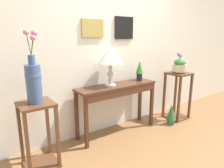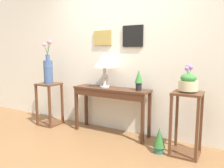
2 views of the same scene
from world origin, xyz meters
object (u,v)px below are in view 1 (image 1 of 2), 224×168
console_table (118,93)px  flower_vase_tall_left (33,79)px  pedestal_stand_left (39,135)px  planter_bowl_wide_right (179,66)px  potted_plant_floor (171,114)px  potted_plant_on_console (140,70)px  table_lamp (110,56)px  pedestal_stand_right (177,96)px

console_table → flower_vase_tall_left: (-1.23, -0.13, 0.39)m
pedestal_stand_left → flower_vase_tall_left: 0.65m
flower_vase_tall_left → planter_bowl_wide_right: (2.46, -0.02, -0.07)m
console_table → potted_plant_floor: size_ratio=3.63×
potted_plant_on_console → pedestal_stand_left: size_ratio=0.41×
planter_bowl_wide_right → potted_plant_floor: 0.85m
planter_bowl_wide_right → console_table: bearing=173.0°
potted_plant_on_console → flower_vase_tall_left: 1.71m
table_lamp → planter_bowl_wide_right: 1.38m
potted_plant_on_console → flower_vase_tall_left: (-1.70, -0.18, 0.10)m
potted_plant_on_console → table_lamp: bearing=-177.8°
flower_vase_tall_left → planter_bowl_wide_right: flower_vase_tall_left is taller
table_lamp → flower_vase_tall_left: bearing=-172.1°
console_table → pedestal_stand_left: pedestal_stand_left is taller
flower_vase_tall_left → potted_plant_floor: bearing=-4.2°
flower_vase_tall_left → planter_bowl_wide_right: size_ratio=2.19×
potted_plant_floor → pedestal_stand_left: bearing=175.8°
flower_vase_tall_left → planter_bowl_wide_right: bearing=-0.4°
pedestal_stand_left → flower_vase_tall_left: size_ratio=1.00×
pedestal_stand_left → planter_bowl_wide_right: bearing=-0.4°
potted_plant_on_console → pedestal_stand_right: 0.94m
potted_plant_on_console → pedestal_stand_left: (-1.70, -0.18, -0.56)m
console_table → table_lamp: size_ratio=2.22×
pedestal_stand_left → planter_bowl_wide_right: (2.46, -0.02, 0.58)m
table_lamp → flower_vase_tall_left: (-1.10, -0.15, -0.16)m
pedestal_stand_right → potted_plant_floor: bearing=-156.1°
pedestal_stand_right → potted_plant_on_console: bearing=165.5°
console_table → potted_plant_on_console: (0.47, 0.05, 0.29)m
console_table → pedestal_stand_left: 1.26m
pedestal_stand_right → potted_plant_floor: pedestal_stand_right is taller
planter_bowl_wide_right → flower_vase_tall_left: bearing=179.6°
flower_vase_tall_left → planter_bowl_wide_right: 2.46m
potted_plant_on_console → flower_vase_tall_left: size_ratio=0.41×
console_table → table_lamp: table_lamp is taller
potted_plant_on_console → flower_vase_tall_left: bearing=-174.1°
console_table → flower_vase_tall_left: flower_vase_tall_left is taller
pedestal_stand_right → planter_bowl_wide_right: bearing=107.0°
pedestal_stand_left → table_lamp: bearing=7.9°
console_table → flower_vase_tall_left: size_ratio=1.66×
table_lamp → pedestal_stand_left: (-1.11, -0.15, -0.81)m
table_lamp → potted_plant_on_console: (0.59, 0.02, -0.26)m
table_lamp → potted_plant_floor: (1.04, -0.31, -1.01)m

